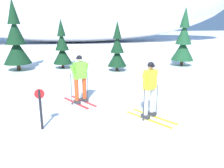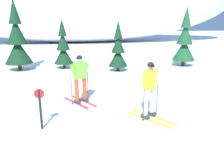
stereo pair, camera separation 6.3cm
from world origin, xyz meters
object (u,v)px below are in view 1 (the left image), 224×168
at_px(skier_lime_jacket, 80,78).
at_px(trail_marker_post, 40,106).
at_px(pine_tree_center_left, 62,48).
at_px(pine_tree_far_left, 16,41).
at_px(pine_tree_far_right, 183,42).
at_px(pine_tree_center_right, 117,50).
at_px(skier_yellow_jacket, 150,89).

height_order(skier_lime_jacket, trail_marker_post, skier_lime_jacket).
bearing_deg(pine_tree_center_left, pine_tree_far_left, -177.34).
xyz_separation_m(pine_tree_far_left, trail_marker_post, (2.29, -8.85, -1.13)).
height_order(skier_lime_jacket, pine_tree_far_left, pine_tree_far_left).
relative_size(pine_tree_far_left, trail_marker_post, 3.59).
relative_size(pine_tree_far_right, trail_marker_post, 3.26).
relative_size(pine_tree_center_right, pine_tree_far_right, 0.77).
distance_m(pine_tree_far_left, pine_tree_center_right, 6.32).
relative_size(skier_lime_jacket, pine_tree_far_right, 0.47).
relative_size(skier_yellow_jacket, pine_tree_center_left, 0.58).
height_order(pine_tree_far_right, trail_marker_post, pine_tree_far_right).
bearing_deg(pine_tree_center_right, pine_tree_center_left, 156.12).
bearing_deg(skier_yellow_jacket, pine_tree_far_right, 56.59).
height_order(skier_lime_jacket, pine_tree_center_right, pine_tree_center_right).
height_order(skier_yellow_jacket, pine_tree_center_left, pine_tree_center_left).
distance_m(skier_yellow_jacket, pine_tree_center_left, 9.25).
xyz_separation_m(pine_tree_center_left, pine_tree_center_right, (3.37, -1.49, -0.06)).
xyz_separation_m(skier_lime_jacket, pine_tree_center_right, (2.61, 5.50, 0.29)).
relative_size(skier_yellow_jacket, skier_lime_jacket, 1.00).
bearing_deg(skier_yellow_jacket, skier_lime_jacket, 139.35).
distance_m(pine_tree_far_left, trail_marker_post, 9.21).
relative_size(skier_lime_jacket, pine_tree_center_left, 0.58).
distance_m(skier_yellow_jacket, skier_lime_jacket, 2.77).
height_order(pine_tree_center_left, trail_marker_post, pine_tree_center_left).
relative_size(skier_yellow_jacket, pine_tree_far_right, 0.46).
distance_m(pine_tree_center_left, trail_marker_post, 9.02).
bearing_deg(pine_tree_far_right, pine_tree_center_right, -170.33).
bearing_deg(skier_lime_jacket, pine_tree_center_left, 96.19).
bearing_deg(skier_yellow_jacket, pine_tree_far_left, 123.05).
bearing_deg(pine_tree_far_left, skier_yellow_jacket, -56.95).
bearing_deg(skier_lime_jacket, pine_tree_center_right, 64.57).
height_order(pine_tree_far_left, pine_tree_center_left, pine_tree_far_left).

